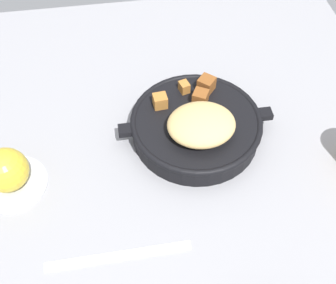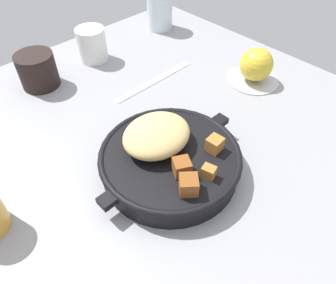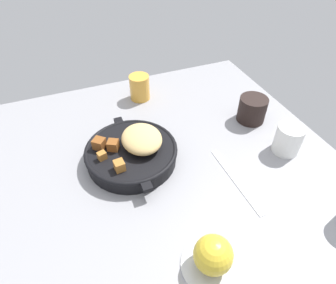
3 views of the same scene
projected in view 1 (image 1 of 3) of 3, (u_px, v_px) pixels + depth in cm
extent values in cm
cube|color=gray|center=(175.00, 159.00, 81.08)|extent=(91.82, 99.90, 2.40)
cylinder|color=black|center=(196.00, 127.00, 81.55)|extent=(23.73, 23.73, 4.32)
torus|color=black|center=(196.00, 121.00, 80.13)|extent=(24.46, 24.46, 1.20)
cube|color=black|center=(126.00, 130.00, 79.13)|extent=(2.64, 2.40, 1.20)
cube|color=black|center=(265.00, 114.00, 81.60)|extent=(2.64, 2.40, 1.20)
ellipsoid|color=tan|center=(201.00, 124.00, 76.18)|extent=(12.11, 10.43, 4.47)
cube|color=#A86B2D|center=(184.00, 87.00, 83.67)|extent=(2.19, 2.45, 2.07)
cube|color=#A86B2D|center=(160.00, 101.00, 81.06)|extent=(2.71, 2.58, 2.51)
cube|color=brown|center=(200.00, 97.00, 81.56)|extent=(3.59, 3.60, 2.63)
cube|color=brown|center=(206.00, 84.00, 83.64)|extent=(3.97, 3.98, 2.79)
cylinder|color=#B7BABF|center=(13.00, 184.00, 75.97)|extent=(12.05, 12.05, 0.60)
sphere|color=gold|center=(6.00, 170.00, 72.75)|extent=(7.64, 7.64, 7.64)
cube|color=silver|center=(119.00, 256.00, 67.80)|extent=(22.91, 1.89, 0.36)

